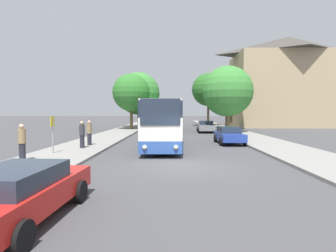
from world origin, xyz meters
TOP-DOWN VIEW (x-y plane):
  - ground_plane at (0.00, 0.00)m, footprint 300.00×300.00m
  - sidewalk_left at (-7.00, 0.00)m, footprint 4.00×120.00m
  - sidewalk_right at (7.00, 0.00)m, footprint 4.00×120.00m
  - building_right_background at (19.35, 33.31)m, footprint 17.97×10.17m
  - bus_front at (-1.34, 7.49)m, footprint 2.89×11.86m
  - bus_middle at (-1.54, 23.73)m, footprint 2.88×11.06m
  - parked_car_left_curb at (-4.15, -6.48)m, footprint 2.15×4.45m
  - parked_car_right_near at (4.03, 8.68)m, footprint 2.01×4.07m
  - parked_car_right_far at (3.63, 20.26)m, footprint 2.20×4.09m
  - bus_stop_sign at (-7.60, 2.80)m, footprint 0.08×0.45m
  - pedestrian_waiting_near at (-6.63, 5.00)m, footprint 0.36×0.36m
  - pedestrian_waiting_far at (-8.01, 0.34)m, footprint 0.36×0.36m
  - pedestrian_walking_back at (-6.61, 6.49)m, footprint 0.36×0.36m
  - tree_left_near at (-6.28, 24.12)m, footprint 5.19×5.19m
  - tree_left_far at (-5.94, 29.38)m, footprint 6.76×6.76m
  - tree_right_near at (7.83, 25.03)m, footprint 5.17×5.17m
  - tree_right_mid at (5.90, 34.73)m, footprint 5.87×5.87m
  - tree_right_far at (5.98, 18.88)m, footprint 5.99×5.99m

SIDE VIEW (x-z plane):
  - ground_plane at x=0.00m, z-range 0.00..0.00m
  - sidewalk_left at x=-7.00m, z-range 0.00..0.15m
  - sidewalk_right at x=7.00m, z-range 0.00..0.15m
  - parked_car_left_curb at x=-4.15m, z-range 0.05..1.37m
  - parked_car_right_near at x=4.03m, z-range 0.04..1.42m
  - parked_car_right_far at x=3.63m, z-range 0.04..1.50m
  - pedestrian_walking_back at x=-6.61m, z-range 0.16..1.96m
  - pedestrian_waiting_near at x=-6.63m, z-range 0.16..1.98m
  - pedestrian_waiting_far at x=-8.01m, z-range 0.16..2.00m
  - bus_stop_sign at x=-7.60m, z-range 0.43..2.64m
  - bus_front at x=-1.34m, z-range 0.12..3.43m
  - bus_middle at x=-1.54m, z-range 0.12..3.51m
  - tree_right_far at x=5.98m, z-range 1.07..8.92m
  - tree_left_near at x=-6.28m, z-range 1.39..9.10m
  - tree_left_far at x=-5.94m, z-range 1.11..9.80m
  - tree_right_near at x=7.83m, z-range 1.91..10.65m
  - tree_right_mid at x=5.90m, z-range 1.86..11.18m
  - building_right_background at x=19.35m, z-range 0.00..15.40m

